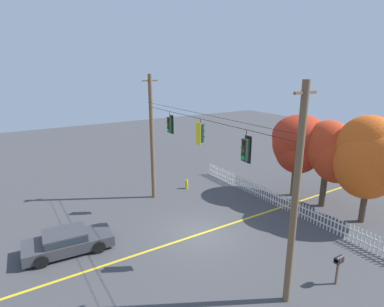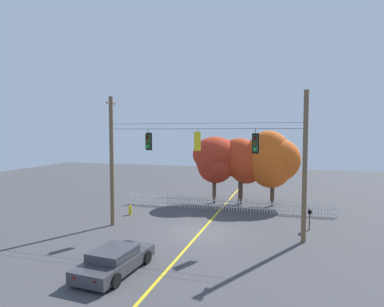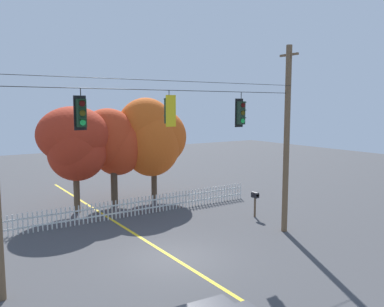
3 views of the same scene
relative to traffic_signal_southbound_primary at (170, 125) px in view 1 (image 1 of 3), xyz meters
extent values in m
plane|color=#424244|center=(3.56, -0.01, -5.86)|extent=(80.00, 80.00, 0.00)
cube|color=gold|center=(3.56, -0.01, -5.85)|extent=(0.16, 36.00, 0.01)
cylinder|color=brown|center=(-2.74, -0.01, -1.41)|extent=(0.28, 0.28, 8.90)
cylinder|color=brown|center=(9.87, -0.01, -1.41)|extent=(0.28, 0.28, 8.90)
cube|color=brown|center=(-2.74, -0.01, 2.59)|extent=(0.10, 1.10, 0.10)
cube|color=brown|center=(9.87, -0.01, 2.59)|extent=(0.10, 1.10, 0.10)
cylinder|color=black|center=(3.56, -0.01, 0.82)|extent=(12.42, 0.02, 0.02)
cylinder|color=black|center=(3.56, -0.26, 1.16)|extent=(12.42, 0.02, 0.02)
cylinder|color=black|center=(0.00, -0.01, 0.65)|extent=(0.03, 0.03, 0.36)
cube|color=black|center=(0.00, 0.12, 0.00)|extent=(0.43, 0.02, 1.18)
cube|color=black|center=(0.00, -0.01, 0.00)|extent=(0.30, 0.24, 0.95)
cylinder|color=#410706|center=(0.00, -0.14, 0.31)|extent=(0.20, 0.03, 0.20)
cube|color=black|center=(0.00, -0.19, 0.43)|extent=(0.22, 0.12, 0.06)
cylinder|color=#463B09|center=(0.00, -0.14, 0.00)|extent=(0.20, 0.03, 0.20)
cube|color=black|center=(0.00, -0.19, 0.11)|extent=(0.22, 0.12, 0.06)
cylinder|color=green|center=(0.00, -0.14, -0.32)|extent=(0.20, 0.03, 0.20)
cube|color=black|center=(0.00, -0.19, -0.21)|extent=(0.22, 0.12, 0.06)
cylinder|color=black|center=(3.42, -0.01, 0.68)|extent=(0.03, 0.03, 0.30)
cube|color=yellow|center=(3.42, -0.14, 0.04)|extent=(0.43, 0.02, 1.20)
cube|color=black|center=(3.42, -0.01, 0.04)|extent=(0.30, 0.24, 0.97)
cylinder|color=#410706|center=(3.42, 0.13, 0.37)|extent=(0.20, 0.03, 0.20)
cube|color=black|center=(3.42, 0.17, 0.48)|extent=(0.22, 0.12, 0.06)
cylinder|color=#463B09|center=(3.42, 0.13, 0.04)|extent=(0.20, 0.03, 0.20)
cube|color=black|center=(3.42, 0.17, 0.16)|extent=(0.22, 0.12, 0.06)
cylinder|color=green|center=(3.42, 0.13, -0.28)|extent=(0.20, 0.03, 0.20)
cube|color=black|center=(3.42, 0.17, -0.17)|extent=(0.22, 0.12, 0.06)
cylinder|color=black|center=(7.01, -0.01, 0.63)|extent=(0.03, 0.03, 0.40)
cube|color=black|center=(7.01, 0.12, -0.07)|extent=(0.43, 0.02, 1.24)
cube|color=#1E3323|center=(7.01, -0.01, -0.07)|extent=(0.30, 0.24, 1.00)
cylinder|color=#410706|center=(7.01, -0.14, 0.26)|extent=(0.20, 0.03, 0.20)
cube|color=#1E3323|center=(7.01, -0.19, 0.38)|extent=(0.22, 0.12, 0.06)
cylinder|color=#463B09|center=(7.01, -0.14, -0.07)|extent=(0.20, 0.03, 0.20)
cube|color=#1E3323|center=(7.01, -0.19, 0.04)|extent=(0.22, 0.12, 0.06)
cylinder|color=green|center=(7.01, -0.14, -0.40)|extent=(0.20, 0.03, 0.20)
cube|color=#1E3323|center=(7.01, -0.19, -0.29)|extent=(0.22, 0.12, 0.06)
cube|color=silver|center=(-4.72, 6.50, -5.34)|extent=(0.06, 0.04, 1.03)
cube|color=silver|center=(-4.49, 6.50, -5.34)|extent=(0.06, 0.04, 1.03)
cube|color=silver|center=(-4.27, 6.50, -5.34)|extent=(0.06, 0.04, 1.03)
cube|color=silver|center=(-4.04, 6.50, -5.34)|extent=(0.06, 0.04, 1.03)
cube|color=silver|center=(-3.82, 6.50, -5.34)|extent=(0.06, 0.04, 1.03)
cube|color=silver|center=(-3.59, 6.50, -5.34)|extent=(0.06, 0.04, 1.03)
cube|color=silver|center=(-3.37, 6.50, -5.34)|extent=(0.06, 0.04, 1.03)
cube|color=silver|center=(-3.14, 6.50, -5.34)|extent=(0.06, 0.04, 1.03)
cube|color=silver|center=(-2.92, 6.50, -5.34)|extent=(0.06, 0.04, 1.03)
cube|color=silver|center=(-2.69, 6.50, -5.34)|extent=(0.06, 0.04, 1.03)
cube|color=silver|center=(-2.47, 6.50, -5.34)|extent=(0.06, 0.04, 1.03)
cube|color=silver|center=(-2.24, 6.50, -5.34)|extent=(0.06, 0.04, 1.03)
cube|color=silver|center=(-2.02, 6.50, -5.34)|extent=(0.06, 0.04, 1.03)
cube|color=silver|center=(-1.79, 6.50, -5.34)|extent=(0.06, 0.04, 1.03)
cube|color=silver|center=(-1.57, 6.50, -5.34)|extent=(0.06, 0.04, 1.03)
cube|color=silver|center=(-1.34, 6.50, -5.34)|extent=(0.06, 0.04, 1.03)
cube|color=silver|center=(-1.12, 6.50, -5.34)|extent=(0.06, 0.04, 1.03)
cube|color=silver|center=(-0.89, 6.50, -5.34)|extent=(0.06, 0.04, 1.03)
cube|color=silver|center=(-0.67, 6.50, -5.34)|extent=(0.06, 0.04, 1.03)
cube|color=silver|center=(-0.45, 6.50, -5.34)|extent=(0.06, 0.04, 1.03)
cube|color=silver|center=(-0.22, 6.50, -5.34)|extent=(0.06, 0.04, 1.03)
cube|color=silver|center=(0.00, 6.50, -5.34)|extent=(0.06, 0.04, 1.03)
cube|color=silver|center=(0.23, 6.50, -5.34)|extent=(0.06, 0.04, 1.03)
cube|color=silver|center=(0.45, 6.50, -5.34)|extent=(0.06, 0.04, 1.03)
cube|color=silver|center=(0.68, 6.50, -5.34)|extent=(0.06, 0.04, 1.03)
cube|color=silver|center=(0.90, 6.50, -5.34)|extent=(0.06, 0.04, 1.03)
cube|color=silver|center=(1.13, 6.50, -5.34)|extent=(0.06, 0.04, 1.03)
cube|color=silver|center=(1.35, 6.50, -5.34)|extent=(0.06, 0.04, 1.03)
cube|color=silver|center=(1.58, 6.50, -5.34)|extent=(0.06, 0.04, 1.03)
cube|color=silver|center=(1.80, 6.50, -5.34)|extent=(0.06, 0.04, 1.03)
cube|color=silver|center=(2.03, 6.50, -5.34)|extent=(0.06, 0.04, 1.03)
cube|color=silver|center=(2.25, 6.50, -5.34)|extent=(0.06, 0.04, 1.03)
cube|color=silver|center=(2.48, 6.50, -5.34)|extent=(0.06, 0.04, 1.03)
cube|color=silver|center=(2.70, 6.50, -5.34)|extent=(0.06, 0.04, 1.03)
cube|color=silver|center=(2.93, 6.50, -5.34)|extent=(0.06, 0.04, 1.03)
cube|color=silver|center=(3.15, 6.50, -5.34)|extent=(0.06, 0.04, 1.03)
cube|color=silver|center=(3.38, 6.50, -5.34)|extent=(0.06, 0.04, 1.03)
cube|color=silver|center=(3.60, 6.50, -5.34)|extent=(0.06, 0.04, 1.03)
cube|color=silver|center=(3.83, 6.50, -5.34)|extent=(0.06, 0.04, 1.03)
cube|color=silver|center=(4.05, 6.50, -5.34)|extent=(0.06, 0.04, 1.03)
cube|color=silver|center=(4.27, 6.50, -5.34)|extent=(0.06, 0.04, 1.03)
cube|color=silver|center=(4.50, 6.50, -5.34)|extent=(0.06, 0.04, 1.03)
cube|color=silver|center=(4.72, 6.50, -5.34)|extent=(0.06, 0.04, 1.03)
cube|color=silver|center=(4.95, 6.50, -5.34)|extent=(0.06, 0.04, 1.03)
cube|color=silver|center=(5.17, 6.50, -5.34)|extent=(0.06, 0.04, 1.03)
cube|color=silver|center=(5.40, 6.50, -5.34)|extent=(0.06, 0.04, 1.03)
cube|color=silver|center=(5.62, 6.50, -5.34)|extent=(0.06, 0.04, 1.03)
cube|color=silver|center=(5.85, 6.50, -5.34)|extent=(0.06, 0.04, 1.03)
cube|color=silver|center=(6.07, 6.50, -5.34)|extent=(0.06, 0.04, 1.03)
cube|color=silver|center=(6.30, 6.50, -5.34)|extent=(0.06, 0.04, 1.03)
cube|color=silver|center=(6.52, 6.50, -5.34)|extent=(0.06, 0.04, 1.03)
cube|color=silver|center=(6.75, 6.50, -5.34)|extent=(0.06, 0.04, 1.03)
cube|color=silver|center=(6.97, 6.50, -5.34)|extent=(0.06, 0.04, 1.03)
cube|color=silver|center=(7.20, 6.50, -5.34)|extent=(0.06, 0.04, 1.03)
cube|color=silver|center=(7.42, 6.50, -5.34)|extent=(0.06, 0.04, 1.03)
cube|color=silver|center=(7.65, 6.50, -5.34)|extent=(0.06, 0.04, 1.03)
cube|color=silver|center=(7.87, 6.50, -5.34)|extent=(0.06, 0.04, 1.03)
cube|color=silver|center=(8.10, 6.50, -5.34)|extent=(0.06, 0.04, 1.03)
cube|color=silver|center=(8.32, 6.50, -5.34)|extent=(0.06, 0.04, 1.03)
cube|color=silver|center=(8.55, 6.50, -5.34)|extent=(0.06, 0.04, 1.03)
cube|color=silver|center=(8.77, 6.50, -5.34)|extent=(0.06, 0.04, 1.03)
cube|color=silver|center=(8.99, 6.50, -5.34)|extent=(0.06, 0.04, 1.03)
cube|color=silver|center=(9.22, 6.50, -5.34)|extent=(0.06, 0.04, 1.03)
cube|color=silver|center=(9.44, 6.50, -5.34)|extent=(0.06, 0.04, 1.03)
cube|color=silver|center=(9.67, 6.50, -5.34)|extent=(0.06, 0.04, 1.03)
cube|color=silver|center=(9.89, 6.50, -5.34)|extent=(0.06, 0.04, 1.03)
cube|color=silver|center=(10.12, 6.50, -5.34)|extent=(0.06, 0.04, 1.03)
cube|color=silver|center=(10.34, 6.50, -5.34)|extent=(0.06, 0.04, 1.03)
cube|color=silver|center=(3.94, 6.53, -5.55)|extent=(17.31, 0.03, 0.08)
cube|color=silver|center=(3.94, 6.53, -5.12)|extent=(17.31, 0.03, 0.08)
cylinder|color=brown|center=(2.50, 9.01, -4.54)|extent=(0.35, 0.35, 2.63)
ellipsoid|color=#B22D19|center=(2.61, 9.01, -2.42)|extent=(3.29, 3.04, 3.20)
ellipsoid|color=#B22D19|center=(2.28, 8.74, -1.80)|extent=(2.84, 2.73, 3.51)
ellipsoid|color=#B22D19|center=(2.50, 9.28, -1.41)|extent=(4.12, 3.82, 3.24)
cylinder|color=#473828|center=(4.87, 9.21, -4.52)|extent=(0.41, 0.41, 2.67)
ellipsoid|color=red|center=(5.32, 9.68, -2.22)|extent=(3.30, 3.24, 3.65)
ellipsoid|color=red|center=(4.66, 9.52, -1.73)|extent=(3.59, 2.91, 3.63)
cylinder|color=#473828|center=(7.65, 9.29, -4.60)|extent=(0.36, 0.36, 2.51)
ellipsoid|color=#DB5619|center=(7.47, 9.22, -2.13)|extent=(3.79, 3.30, 4.24)
ellipsoid|color=#DB5619|center=(8.02, 9.55, -1.80)|extent=(3.98, 3.47, 3.81)
ellipsoid|color=#DB5619|center=(7.25, 9.56, -1.24)|extent=(3.82, 3.14, 3.97)
cube|color=#38383D|center=(1.33, -6.82, -5.41)|extent=(2.17, 4.50, 0.55)
cube|color=#38383D|center=(1.32, -6.97, -4.92)|extent=(1.78, 2.21, 0.42)
cube|color=#232D38|center=(1.32, -6.97, -4.92)|extent=(1.81, 2.13, 0.27)
cylinder|color=black|center=(0.51, -5.40, -5.54)|extent=(0.23, 0.65, 0.64)
cylinder|color=black|center=(2.35, -5.54, -5.54)|extent=(0.23, 0.65, 0.64)
cylinder|color=black|center=(0.31, -8.10, -5.54)|extent=(0.23, 0.65, 0.64)
cylinder|color=black|center=(2.15, -8.24, -5.54)|extent=(0.23, 0.65, 0.64)
cube|color=white|center=(0.99, -4.63, -5.31)|extent=(0.20, 0.06, 0.10)
cube|color=white|center=(2.00, -4.71, -5.31)|extent=(0.20, 0.06, 0.10)
cube|color=red|center=(0.66, -8.94, -5.31)|extent=(0.20, 0.06, 0.10)
cube|color=red|center=(1.67, -9.02, -5.31)|extent=(0.20, 0.06, 0.10)
cylinder|color=gold|center=(-2.89, 2.93, -5.56)|extent=(0.22, 0.22, 0.60)
sphere|color=gold|center=(-2.89, 2.93, -5.20)|extent=(0.20, 0.20, 0.20)
cylinder|color=gold|center=(-3.04, 2.93, -5.53)|extent=(0.08, 0.08, 0.08)
cylinder|color=gold|center=(-2.74, 2.93, -5.53)|extent=(0.08, 0.08, 0.08)
cube|color=brown|center=(10.36, 2.64, -5.32)|extent=(0.08, 0.08, 1.08)
cube|color=black|center=(10.36, 2.64, -4.67)|extent=(0.22, 0.44, 0.20)
cylinder|color=black|center=(10.36, 2.64, -4.57)|extent=(0.22, 0.44, 0.22)
cube|color=red|center=(10.49, 2.54, -4.56)|extent=(0.02, 0.08, 0.12)
camera|label=1|loc=(16.95, -9.06, 3.40)|focal=29.14mm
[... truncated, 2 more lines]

